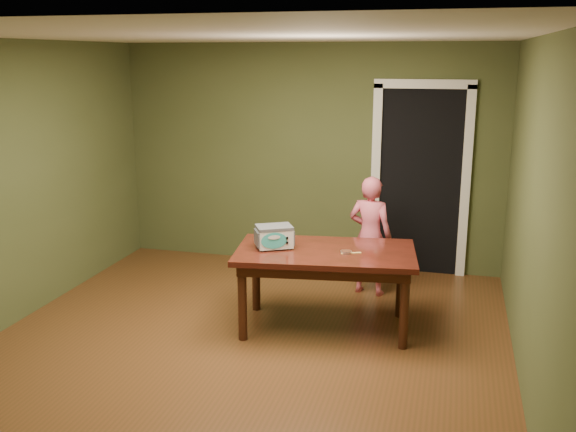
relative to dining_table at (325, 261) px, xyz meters
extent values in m
plane|color=#5B321A|center=(-0.59, -0.64, -0.65)|extent=(5.00, 5.00, 0.00)
cube|color=#464F2A|center=(-0.59, 1.86, 0.65)|extent=(4.50, 0.02, 2.60)
cube|color=#464F2A|center=(-0.59, -3.14, 0.65)|extent=(4.50, 0.02, 2.60)
cube|color=#464F2A|center=(-2.84, -0.64, 0.65)|extent=(0.02, 5.00, 2.60)
cube|color=#464F2A|center=(1.66, -0.64, 0.65)|extent=(0.02, 5.00, 2.60)
cube|color=white|center=(-0.59, -0.64, 1.95)|extent=(4.50, 5.00, 0.02)
cube|color=black|center=(0.71, 2.16, 0.40)|extent=(0.90, 0.60, 2.10)
cube|color=black|center=(0.71, 1.84, 0.40)|extent=(0.90, 0.02, 2.10)
cube|color=white|center=(0.21, 1.83, 0.40)|extent=(0.10, 0.06, 2.20)
cube|color=white|center=(1.21, 1.83, 0.40)|extent=(0.10, 0.06, 2.20)
cube|color=white|center=(0.71, 1.83, 1.50)|extent=(1.10, 0.06, 0.10)
cube|color=black|center=(0.00, 0.00, 0.07)|extent=(1.70, 1.10, 0.05)
cube|color=#35180D|center=(0.00, 0.00, 0.00)|extent=(1.57, 0.97, 0.10)
cylinder|color=#35180D|center=(-0.65, -0.44, -0.30)|extent=(0.08, 0.08, 0.70)
cylinder|color=#35180D|center=(-0.74, 0.25, -0.30)|extent=(0.08, 0.08, 0.70)
cylinder|color=#35180D|center=(0.74, -0.25, -0.30)|extent=(0.08, 0.08, 0.70)
cylinder|color=#35180D|center=(0.65, 0.44, -0.30)|extent=(0.08, 0.08, 0.70)
cylinder|color=#4C4F54|center=(-0.54, -0.19, 0.11)|extent=(0.02, 0.02, 0.01)
cylinder|color=#4C4F54|center=(-0.62, -0.04, 0.11)|extent=(0.02, 0.02, 0.01)
cylinder|color=#4C4F54|center=(-0.31, -0.07, 0.11)|extent=(0.02, 0.02, 0.01)
cylinder|color=#4C4F54|center=(-0.39, 0.08, 0.11)|extent=(0.02, 0.02, 0.01)
cube|color=silver|center=(-0.47, -0.05, 0.20)|extent=(0.38, 0.34, 0.18)
cube|color=#4C4F54|center=(-0.47, -0.05, 0.29)|extent=(0.38, 0.35, 0.03)
cube|color=#4C4F54|center=(-0.61, -0.13, 0.20)|extent=(0.11, 0.18, 0.14)
cube|color=#4C4F54|center=(-0.32, 0.02, 0.20)|extent=(0.11, 0.18, 0.14)
ellipsoid|color=#33B0AB|center=(-0.43, -0.17, 0.20)|extent=(0.21, 0.12, 0.15)
cylinder|color=black|center=(-0.33, -0.11, 0.22)|extent=(0.02, 0.02, 0.02)
cylinder|color=black|center=(-0.33, -0.11, 0.18)|extent=(0.02, 0.02, 0.02)
cylinder|color=silver|center=(0.20, -0.05, 0.11)|extent=(0.10, 0.10, 0.02)
cylinder|color=#462417|center=(0.20, -0.05, 0.12)|extent=(0.09, 0.09, 0.01)
cube|color=#DEB260|center=(0.24, -0.05, 0.10)|extent=(0.17, 0.10, 0.01)
imported|color=#D95970|center=(0.27, 1.00, -0.02)|extent=(0.51, 0.38, 1.26)
camera|label=1|loc=(1.08, -5.42, 1.80)|focal=40.00mm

